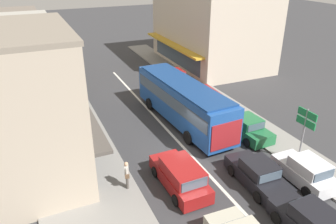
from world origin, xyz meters
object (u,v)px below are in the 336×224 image
at_px(city_bus, 183,100).
at_px(hatchback_behind_bus_mid, 310,222).
at_px(directional_road_sign, 306,123).
at_px(parked_sedan_kerb_rear, 174,78).
at_px(traffic_light_downstreet, 76,49).
at_px(wagon_queue_gap_filler, 180,176).
at_px(parked_sedan_kerb_second, 246,127).
at_px(parked_wagon_kerb_third, 204,98).
at_px(sedan_behind_bus_near, 258,174).
at_px(pedestrian_with_handbag_near, 127,173).
at_px(pedestrian_browsing_midblock, 84,90).
at_px(parked_hatchback_kerb_front, 305,172).

height_order(city_bus, hatchback_behind_bus_mid, city_bus).
distance_m(city_bus, directional_road_sign, 8.83).
bearing_deg(directional_road_sign, parked_sedan_kerb_rear, 94.26).
bearing_deg(traffic_light_downstreet, wagon_queue_gap_filler, -85.48).
bearing_deg(parked_sedan_kerb_second, city_bus, 130.63).
height_order(parked_wagon_kerb_third, directional_road_sign, directional_road_sign).
relative_size(sedan_behind_bus_near, parked_sedan_kerb_second, 1.00).
relative_size(parked_sedan_kerb_second, pedestrian_with_handbag_near, 2.61).
height_order(hatchback_behind_bus_mid, pedestrian_browsing_midblock, pedestrian_browsing_midblock).
xyz_separation_m(parked_sedan_kerb_second, directional_road_sign, (0.99, -4.07, 2.04)).
bearing_deg(pedestrian_browsing_midblock, pedestrian_with_handbag_near, -91.31).
height_order(parked_sedan_kerb_second, directional_road_sign, directional_road_sign).
xyz_separation_m(parked_wagon_kerb_third, directional_road_sign, (1.22, -9.67, 1.96)).
xyz_separation_m(traffic_light_downstreet, pedestrian_with_handbag_near, (-1.03, -20.39, -1.79)).
relative_size(parked_sedan_kerb_second, parked_sedan_kerb_rear, 1.01).
xyz_separation_m(wagon_queue_gap_filler, directional_road_sign, (7.75, -0.80, 1.96)).
relative_size(city_bus, parked_sedan_kerb_second, 2.58).
bearing_deg(pedestrian_browsing_midblock, wagon_queue_gap_filler, -80.34).
bearing_deg(sedan_behind_bus_near, pedestrian_with_handbag_near, 159.63).
distance_m(parked_sedan_kerb_rear, pedestrian_browsing_midblock, 9.03).
xyz_separation_m(parked_sedan_kerb_rear, directional_road_sign, (1.16, -15.61, 2.04)).
xyz_separation_m(sedan_behind_bus_near, pedestrian_browsing_midblock, (-6.43, 15.74, 0.40)).
bearing_deg(wagon_queue_gap_filler, traffic_light_downstreet, 94.52).
height_order(parked_sedan_kerb_rear, pedestrian_browsing_midblock, pedestrian_browsing_midblock).
xyz_separation_m(sedan_behind_bus_near, pedestrian_with_handbag_near, (-6.73, 2.50, 0.40)).
bearing_deg(hatchback_behind_bus_mid, directional_road_sign, 50.20).
relative_size(wagon_queue_gap_filler, parked_sedan_kerb_second, 1.06).
bearing_deg(sedan_behind_bus_near, traffic_light_downstreet, 103.97).
bearing_deg(wagon_queue_gap_filler, parked_wagon_kerb_third, 53.67).
relative_size(hatchback_behind_bus_mid, parked_wagon_kerb_third, 0.83).
bearing_deg(pedestrian_browsing_midblock, parked_wagon_kerb_third, -30.79).
distance_m(city_bus, parked_wagon_kerb_third, 3.68).
xyz_separation_m(hatchback_behind_bus_mid, parked_hatchback_kerb_front, (2.71, 3.02, 0.00)).
distance_m(wagon_queue_gap_filler, sedan_behind_bus_near, 4.30).
relative_size(parked_sedan_kerb_second, traffic_light_downstreet, 1.01).
relative_size(wagon_queue_gap_filler, directional_road_sign, 1.26).
bearing_deg(parked_hatchback_kerb_front, hatchback_behind_bus_mid, -131.86).
xyz_separation_m(parked_hatchback_kerb_front, traffic_light_downstreet, (-8.24, 23.80, 2.15)).
relative_size(city_bus, parked_sedan_kerb_rear, 2.60).
height_order(traffic_light_downstreet, pedestrian_with_handbag_near, traffic_light_downstreet).
xyz_separation_m(parked_sedan_kerb_second, parked_sedan_kerb_rear, (-0.18, 11.54, 0.00)).
relative_size(wagon_queue_gap_filler, pedestrian_browsing_midblock, 2.78).
bearing_deg(parked_wagon_kerb_third, parked_sedan_kerb_second, -87.59).
bearing_deg(parked_hatchback_kerb_front, parked_sedan_kerb_second, 87.94).
relative_size(directional_road_sign, pedestrian_browsing_midblock, 2.21).
distance_m(pedestrian_with_handbag_near, pedestrian_browsing_midblock, 13.25).
bearing_deg(pedestrian_with_handbag_near, parked_wagon_kerb_third, 40.57).
bearing_deg(wagon_queue_gap_filler, hatchback_behind_bus_mid, -54.90).
bearing_deg(directional_road_sign, parked_hatchback_kerb_front, -125.72).
distance_m(sedan_behind_bus_near, parked_sedan_kerb_rear, 16.55).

